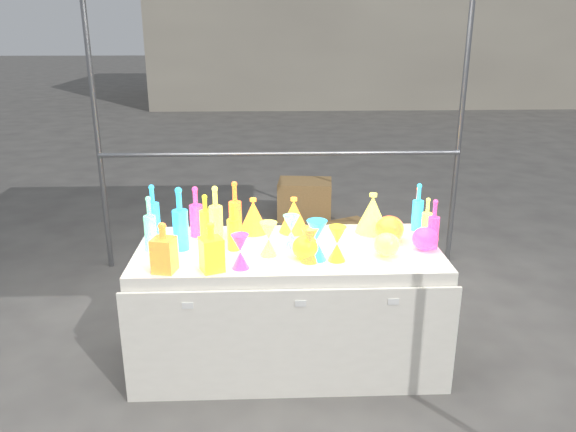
{
  "coord_description": "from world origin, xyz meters",
  "views": [
    {
      "loc": [
        -0.12,
        -3.11,
        2.0
      ],
      "look_at": [
        0.0,
        0.0,
        0.95
      ],
      "focal_mm": 35.0,
      "sensor_mm": 36.0,
      "label": 1
    }
  ],
  "objects_px": {
    "bottle_0": "(205,216)",
    "globe_0": "(306,249)",
    "display_table": "(288,305)",
    "lampshade_0": "(253,215)",
    "decanter_0": "(211,247)",
    "hourglass_0": "(310,245)",
    "cardboard_box_closed": "(305,199)"
  },
  "relations": [
    {
      "from": "cardboard_box_closed",
      "to": "decanter_0",
      "type": "distance_m",
      "value": 3.23
    },
    {
      "from": "lampshade_0",
      "to": "decanter_0",
      "type": "bearing_deg",
      "value": -127.61
    },
    {
      "from": "hourglass_0",
      "to": "bottle_0",
      "type": "bearing_deg",
      "value": 146.98
    },
    {
      "from": "display_table",
      "to": "lampshade_0",
      "type": "relative_size",
      "value": 8.12
    },
    {
      "from": "cardboard_box_closed",
      "to": "globe_0",
      "type": "distance_m",
      "value": 3.0
    },
    {
      "from": "display_table",
      "to": "bottle_0",
      "type": "height_order",
      "value": "bottle_0"
    },
    {
      "from": "globe_0",
      "to": "hourglass_0",
      "type": "bearing_deg",
      "value": -65.67
    },
    {
      "from": "hourglass_0",
      "to": "lampshade_0",
      "type": "height_order",
      "value": "lampshade_0"
    },
    {
      "from": "lampshade_0",
      "to": "hourglass_0",
      "type": "bearing_deg",
      "value": -74.72
    },
    {
      "from": "display_table",
      "to": "lampshade_0",
      "type": "bearing_deg",
      "value": 125.91
    },
    {
      "from": "decanter_0",
      "to": "hourglass_0",
      "type": "relative_size",
      "value": 1.38
    },
    {
      "from": "display_table",
      "to": "globe_0",
      "type": "relative_size",
      "value": 12.1
    },
    {
      "from": "bottle_0",
      "to": "lampshade_0",
      "type": "height_order",
      "value": "bottle_0"
    },
    {
      "from": "cardboard_box_closed",
      "to": "hourglass_0",
      "type": "relative_size",
      "value": 2.87
    },
    {
      "from": "hourglass_0",
      "to": "globe_0",
      "type": "relative_size",
      "value": 1.32
    },
    {
      "from": "display_table",
      "to": "hourglass_0",
      "type": "relative_size",
      "value": 9.19
    },
    {
      "from": "display_table",
      "to": "hourglass_0",
      "type": "bearing_deg",
      "value": -61.17
    },
    {
      "from": "bottle_0",
      "to": "globe_0",
      "type": "bearing_deg",
      "value": -30.88
    },
    {
      "from": "decanter_0",
      "to": "globe_0",
      "type": "distance_m",
      "value": 0.54
    },
    {
      "from": "bottle_0",
      "to": "globe_0",
      "type": "distance_m",
      "value": 0.7
    },
    {
      "from": "bottle_0",
      "to": "globe_0",
      "type": "xyz_separation_m",
      "value": [
        0.6,
        -0.36,
        -0.08
      ]
    },
    {
      "from": "display_table",
      "to": "cardboard_box_closed",
      "type": "distance_m",
      "value": 2.79
    },
    {
      "from": "hourglass_0",
      "to": "lampshade_0",
      "type": "relative_size",
      "value": 0.88
    },
    {
      "from": "cardboard_box_closed",
      "to": "globe_0",
      "type": "bearing_deg",
      "value": -87.79
    },
    {
      "from": "bottle_0",
      "to": "decanter_0",
      "type": "bearing_deg",
      "value": -80.8
    },
    {
      "from": "bottle_0",
      "to": "display_table",
      "type": "bearing_deg",
      "value": -21.27
    },
    {
      "from": "display_table",
      "to": "lampshade_0",
      "type": "xyz_separation_m",
      "value": [
        -0.21,
        0.29,
        0.49
      ]
    },
    {
      "from": "hourglass_0",
      "to": "globe_0",
      "type": "bearing_deg",
      "value": 114.33
    },
    {
      "from": "cardboard_box_closed",
      "to": "hourglass_0",
      "type": "distance_m",
      "value": 3.05
    },
    {
      "from": "decanter_0",
      "to": "hourglass_0",
      "type": "distance_m",
      "value": 0.54
    },
    {
      "from": "cardboard_box_closed",
      "to": "globe_0",
      "type": "relative_size",
      "value": 3.78
    },
    {
      "from": "bottle_0",
      "to": "globe_0",
      "type": "height_order",
      "value": "bottle_0"
    }
  ]
}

